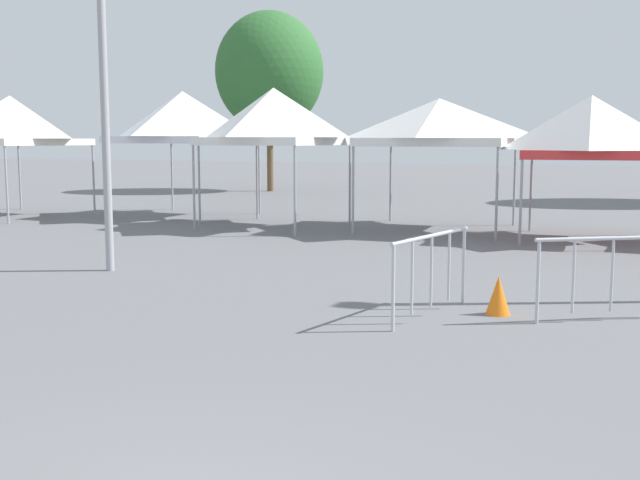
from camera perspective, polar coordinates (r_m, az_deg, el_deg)
canopy_tent_center at (r=24.97m, az=-21.73°, el=8.13°), size 3.66×3.66×3.56m
canopy_tent_behind_center at (r=23.51m, az=-10.02°, el=8.85°), size 3.53×3.53×3.69m
canopy_tent_behind_left at (r=20.35m, az=-3.42°, el=9.02°), size 3.34×3.34×3.60m
canopy_tent_far_left at (r=19.86m, az=8.72°, el=8.52°), size 3.76×3.76×3.29m
canopy_tent_behind_right at (r=18.62m, az=19.22°, el=7.82°), size 3.03×3.03×3.26m
light_pole_opposite_side at (r=14.04m, az=-15.70°, el=15.03°), size 0.36×0.36×7.32m
tree_behind_tents_right at (r=34.85m, az=-3.73°, el=12.20°), size 4.74×4.74×7.84m
crowd_barrier_mid_lot at (r=10.41m, az=20.66°, el=-1.49°), size 1.77×1.22×1.08m
crowd_barrier_by_lift at (r=10.09m, az=8.18°, el=-1.36°), size 0.46×2.07×1.08m
traffic_cone_near_barrier at (r=10.43m, az=12.93°, el=-3.97°), size 0.32×0.32×0.51m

